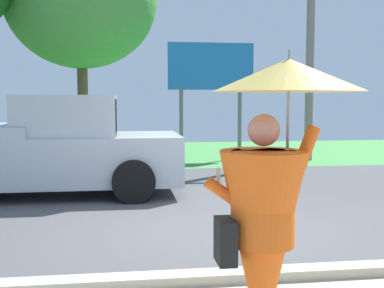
{
  "coord_description": "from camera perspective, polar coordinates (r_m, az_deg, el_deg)",
  "views": [
    {
      "loc": [
        -1.22,
        -6.65,
        1.79
      ],
      "look_at": [
        -0.14,
        1.0,
        1.1
      ],
      "focal_mm": 46.06,
      "sensor_mm": 36.0,
      "label": 1
    }
  ],
  "objects": [
    {
      "name": "ground_plane",
      "position": [
        9.85,
        -0.8,
        -5.65
      ],
      "size": [
        40.0,
        22.0,
        0.2
      ],
      "color": "#4C4C4F"
    },
    {
      "name": "roadside_billboard",
      "position": [
        14.95,
        2.2,
        8.02
      ],
      "size": [
        2.6,
        0.12,
        3.5
      ],
      "color": "slate",
      "rests_on": "ground_plane"
    },
    {
      "name": "monk_pedestrian",
      "position": [
        3.43,
        8.88,
        -6.35
      ],
      "size": [
        1.09,
        1.03,
        2.13
      ],
      "rotation": [
        0.0,
        0.0,
        0.1
      ],
      "color": "#E55B19",
      "rests_on": "ground_plane"
    },
    {
      "name": "utility_pole",
      "position": [
        15.2,
        13.59,
        13.72
      ],
      "size": [
        1.8,
        0.24,
        7.84
      ],
      "color": "gray",
      "rests_on": "ground_plane"
    },
    {
      "name": "pickup_truck",
      "position": [
        9.7,
        -16.85,
        -0.56
      ],
      "size": [
        5.2,
        2.28,
        1.88
      ],
      "rotation": [
        0.0,
        0.0,
        0.11
      ],
      "color": "#ADB2BA",
      "rests_on": "ground_plane"
    }
  ]
}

